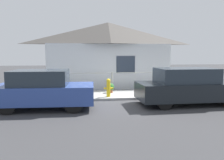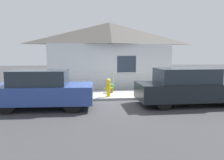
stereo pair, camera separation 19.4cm
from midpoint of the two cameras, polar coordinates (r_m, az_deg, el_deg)
ground_plane at (r=9.92m, az=2.08°, el=-5.36°), size 60.00×60.00×0.00m
sidewalk at (r=10.98m, az=1.27°, el=-3.87°), size 24.00×2.20×0.11m
house at (r=13.65m, az=-0.25°, el=11.31°), size 7.65×2.23×4.01m
fence at (r=11.81m, az=0.68°, el=-0.06°), size 4.90×0.10×1.02m
car_left at (r=8.76m, az=-16.96°, el=-2.38°), size 3.79×1.82×1.49m
car_right at (r=9.55m, az=19.81°, el=-1.71°), size 4.31×1.73×1.52m
fire_hydrant at (r=10.19m, az=-0.37°, el=-1.89°), size 0.43×0.19×0.85m
potted_plant_near_hydrant at (r=11.20m, az=0.23°, el=-1.97°), size 0.37×0.37×0.48m
potted_plant_by_fence at (r=11.35m, az=-15.90°, el=-1.91°), size 0.40×0.40×0.56m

